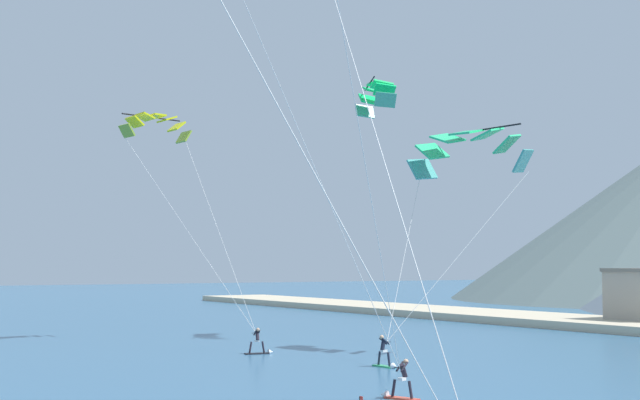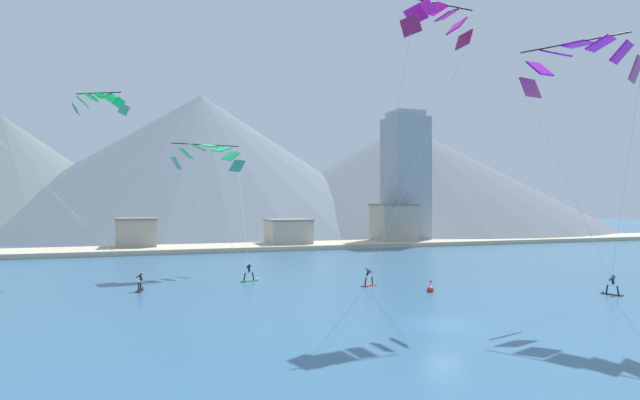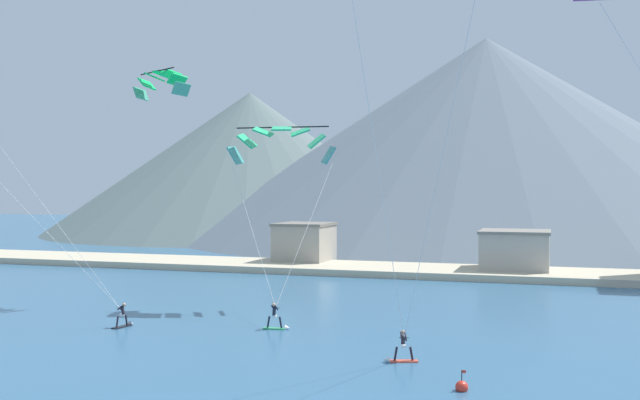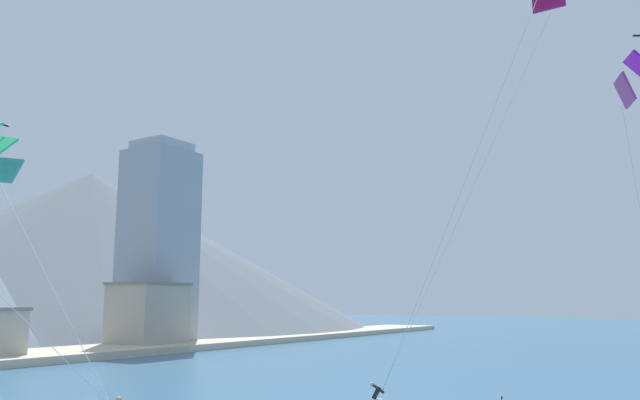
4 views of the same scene
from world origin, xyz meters
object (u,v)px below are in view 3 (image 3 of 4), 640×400
Objects in this scene: parafoil_kite_distant_high_outer at (162,81)px; race_marker_buoy at (462,387)px; kitesurfer_near_trail at (278,321)px; parafoil_kite_near_trail at (282,141)px; kitesurfer_far_left at (125,320)px; kitesurfer_mid_center at (399,353)px.

parafoil_kite_distant_high_outer is 5.37× the size of race_marker_buoy.
parafoil_kite_near_trail reaches higher than kitesurfer_near_trail.
race_marker_buoy is at bearing -19.99° from kitesurfer_far_left.
kitesurfer_mid_center is 5.66m from race_marker_buoy.
parafoil_kite_distant_high_outer is at bearing 146.02° from kitesurfer_near_trail.
parafoil_kite_distant_high_outer reaches higher than parafoil_kite_near_trail.
kitesurfer_near_trail is at bearing -33.98° from parafoil_kite_distant_high_outer.
kitesurfer_near_trail is 23.54m from parafoil_kite_distant_high_outer.
race_marker_buoy is at bearing -50.25° from parafoil_kite_near_trail.
kitesurfer_near_trail is 14.81m from parafoil_kite_near_trail.
kitesurfer_mid_center is 0.32× the size of parafoil_kite_distant_high_outer.
kitesurfer_near_trail reaches higher than kitesurfer_mid_center.
kitesurfer_near_trail is at bearing 146.19° from kitesurfer_mid_center.
parafoil_kite_near_trail is 27.16m from race_marker_buoy.
kitesurfer_far_left is 17.26m from parafoil_kite_near_trail.
race_marker_buoy is (12.55, -10.28, -0.34)m from kitesurfer_near_trail.
parafoil_kite_distant_high_outer is 36.85m from race_marker_buoy.
kitesurfer_far_left is (-18.43, 3.71, -0.01)m from kitesurfer_mid_center.
parafoil_kite_near_trail reaches higher than kitesurfer_far_left.
kitesurfer_far_left is at bearing -166.69° from kitesurfer_near_trail.
parafoil_kite_near_trail is 11.98× the size of race_marker_buoy.
kitesurfer_near_trail is at bearing -70.48° from parafoil_kite_near_trail.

